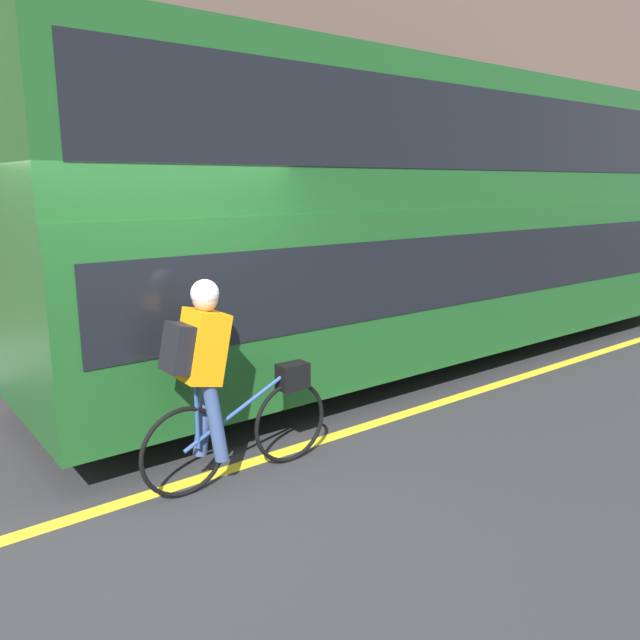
% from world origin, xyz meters
% --- Properties ---
extents(ground_plane, '(80.00, 80.00, 0.00)m').
position_xyz_m(ground_plane, '(0.00, 0.00, 0.00)').
color(ground_plane, '#2D2D30').
extents(road_center_line, '(50.00, 0.14, 0.01)m').
position_xyz_m(road_center_line, '(0.00, -0.09, 0.00)').
color(road_center_line, yellow).
rests_on(road_center_line, ground_plane).
extents(sidewalk_curb, '(60.00, 1.92, 0.12)m').
position_xyz_m(sidewalk_curb, '(0.00, 4.53, 0.06)').
color(sidewalk_curb, gray).
rests_on(sidewalk_curb, ground_plane).
extents(bus, '(10.44, 2.49, 3.61)m').
position_xyz_m(bus, '(4.38, 1.34, 2.02)').
color(bus, black).
rests_on(bus, ground_plane).
extents(cyclist_on_bike, '(1.70, 0.32, 1.66)m').
position_xyz_m(cyclist_on_bike, '(0.27, -0.27, 0.89)').
color(cyclist_on_bike, black).
rests_on(cyclist_on_bike, ground_plane).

